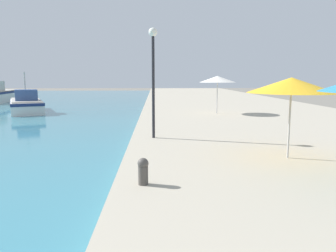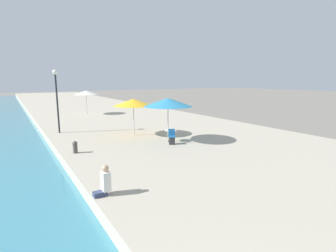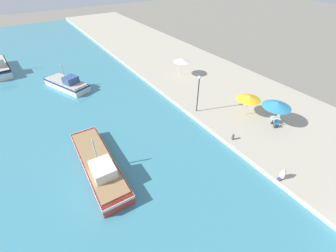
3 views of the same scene
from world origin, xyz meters
The scene contains 9 objects.
quay_promenade centered at (8.00, 37.00, 0.28)m, with size 16.00×90.00×0.56m.
cafe_umbrella_pink centered at (6.33, 12.79, 3.04)m, with size 3.00×3.00×2.75m.
cafe_umbrella_white centered at (5.27, 15.63, 2.87)m, with size 2.73×2.73×2.56m.
cafe_umbrella_striped centered at (5.41, 28.65, 2.97)m, with size 2.56×2.56×2.65m.
cafe_table centered at (6.52, 12.75, 1.09)m, with size 0.80×0.80×0.74m.
cafe_chair_left centered at (6.18, 12.11, 0.88)m, with size 0.55×0.57×0.91m.
person_at_quay centered at (0.44, 7.33, 1.02)m, with size 0.57×0.36×1.06m.
mooring_bollard centered at (0.75, 13.18, 0.90)m, with size 0.26×0.26×0.65m.
lamppost centered at (0.96, 19.32, 3.65)m, with size 0.36×0.36×4.56m.
Camera 2 is at (-2.12, -0.93, 4.45)m, focal length 28.00 mm.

